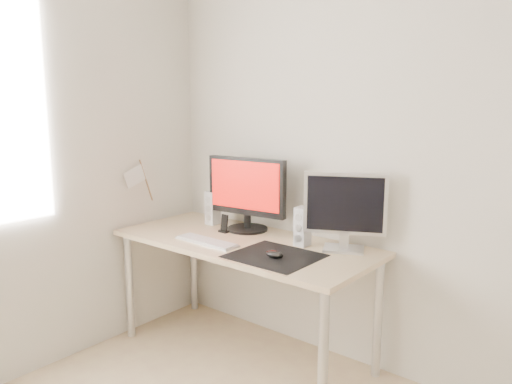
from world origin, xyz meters
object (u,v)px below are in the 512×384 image
Objects in this scene: speaker_right at (302,227)px; keyboard at (207,241)px; desk at (244,253)px; speaker_left at (213,208)px; second_monitor at (345,208)px; phone_dock at (224,227)px; main_monitor at (247,191)px; mouse at (274,254)px.

keyboard is at bearing -147.03° from speaker_right.
speaker_left is at bearing 157.95° from desk.
speaker_left reaches higher than keyboard.
second_monitor reaches higher than keyboard.
phone_dock is at bearing -27.03° from speaker_left.
second_monitor is at bearing 9.81° from phone_dock.
speaker_right is at bearing 32.97° from keyboard.
speaker_right is at bearing -6.85° from main_monitor.
second_monitor is 1.94× the size of speaker_right.
speaker_right is (0.33, 0.13, 0.19)m from desk.
desk is at bearing -160.36° from second_monitor.
mouse is 0.48× the size of speaker_right.
speaker_right is at bearing 93.65° from mouse.
speaker_left is (-0.77, 0.33, 0.09)m from mouse.
keyboard is 0.25m from phone_dock.
keyboard is at bearing -50.57° from speaker_left.
mouse is 0.30m from speaker_right.
second_monitor is at bearing 28.13° from keyboard.
second_monitor is (0.21, 0.36, 0.22)m from mouse.
mouse reaches higher than keyboard.
keyboard is (-0.14, -0.17, 0.09)m from desk.
phone_dock reaches higher than desk.
mouse is 0.07× the size of desk.
desk is 0.24m from keyboard.
speaker_left reaches higher than mouse.
speaker_right reaches higher than mouse.
second_monitor reaches higher than speaker_right.
speaker_right is at bearing -163.19° from second_monitor.
speaker_right is at bearing -2.97° from speaker_left.
desk is (-0.35, 0.16, -0.10)m from mouse.
mouse reaches higher than desk.
mouse is 0.47m from second_monitor.
second_monitor reaches higher than phone_dock.
mouse is 0.96× the size of phone_dock.
phone_dock is (-0.21, 0.07, 0.11)m from desk.
mouse is 0.20× the size of main_monitor.
keyboard is (-0.47, -0.30, -0.10)m from speaker_right.
second_monitor is 3.85× the size of phone_dock.
speaker_right reaches higher than phone_dock.
mouse is 0.49m from keyboard.
mouse is 0.61m from phone_dock.
phone_dock is at bearing -123.98° from main_monitor.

